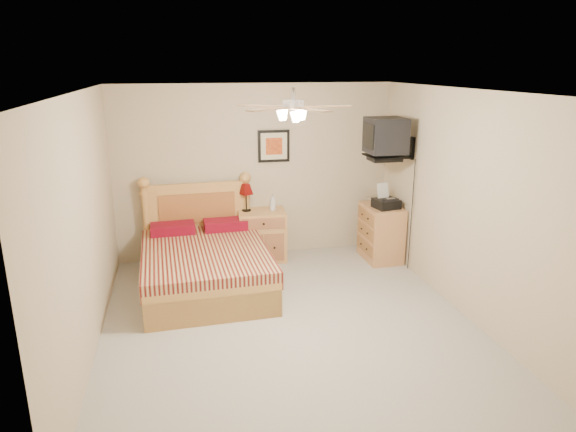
{
  "coord_description": "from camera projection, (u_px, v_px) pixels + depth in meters",
  "views": [
    {
      "loc": [
        -1.09,
        -4.98,
        2.74
      ],
      "look_at": [
        0.19,
        0.9,
        0.96
      ],
      "focal_mm": 32.0,
      "sensor_mm": 36.0,
      "label": 1
    }
  ],
  "objects": [
    {
      "name": "bed",
      "position": [
        204.0,
        241.0,
        6.36
      ],
      "size": [
        1.58,
        2.03,
        1.28
      ],
      "primitive_type": null,
      "rotation": [
        0.0,
        0.0,
        0.03
      ],
      "color": "#C58E3C",
      "rests_on": "ground"
    },
    {
      "name": "magazine_lower",
      "position": [
        374.0,
        201.0,
        7.53
      ],
      "size": [
        0.21,
        0.27,
        0.02
      ],
      "primitive_type": "imported",
      "rotation": [
        0.0,
        0.0,
        0.13
      ],
      "color": "beige",
      "rests_on": "dresser"
    },
    {
      "name": "magazine_upper",
      "position": [
        374.0,
        199.0,
        7.55
      ],
      "size": [
        0.34,
        0.37,
        0.02
      ],
      "primitive_type": "imported",
      "rotation": [
        0.0,
        0.0,
        0.53
      ],
      "color": "gray",
      "rests_on": "magazine_lower"
    },
    {
      "name": "ceiling_fan",
      "position": [
        293.0,
        107.0,
        4.81
      ],
      "size": [
        1.14,
        1.14,
        0.28
      ],
      "primitive_type": null,
      "color": "white",
      "rests_on": "ceiling"
    },
    {
      "name": "wall_front",
      "position": [
        366.0,
        314.0,
        3.2
      ],
      "size": [
        4.0,
        0.04,
        2.5
      ],
      "primitive_type": "cube",
      "color": "tan",
      "rests_on": "ground"
    },
    {
      "name": "wall_left",
      "position": [
        85.0,
        227.0,
        4.9
      ],
      "size": [
        0.04,
        4.5,
        2.5
      ],
      "primitive_type": "cube",
      "color": "tan",
      "rests_on": "ground"
    },
    {
      "name": "nightstand",
      "position": [
        262.0,
        235.0,
        7.45
      ],
      "size": [
        0.71,
        0.55,
        0.73
      ],
      "primitive_type": "cube",
      "rotation": [
        0.0,
        0.0,
        -0.07
      ],
      "color": "#C28648",
      "rests_on": "ground"
    },
    {
      "name": "fax_machine",
      "position": [
        387.0,
        196.0,
        7.17
      ],
      "size": [
        0.37,
        0.39,
        0.34
      ],
      "primitive_type": null,
      "rotation": [
        0.0,
        0.0,
        0.18
      ],
      "color": "black",
      "rests_on": "dresser"
    },
    {
      "name": "wall_right",
      "position": [
        464.0,
        204.0,
        5.72
      ],
      "size": [
        0.04,
        4.5,
        2.5
      ],
      "primitive_type": "cube",
      "color": "tan",
      "rests_on": "ground"
    },
    {
      "name": "floor",
      "position": [
        289.0,
        323.0,
        5.67
      ],
      "size": [
        4.5,
        4.5,
        0.0
      ],
      "primitive_type": "plane",
      "color": "#9A968B",
      "rests_on": "ground"
    },
    {
      "name": "wall_tv",
      "position": [
        396.0,
        138.0,
        6.77
      ],
      "size": [
        0.56,
        0.46,
        0.58
      ],
      "primitive_type": null,
      "color": "black",
      "rests_on": "wall_right"
    },
    {
      "name": "ceiling",
      "position": [
        289.0,
        91.0,
        4.96
      ],
      "size": [
        4.0,
        4.5,
        0.04
      ],
      "primitive_type": "cube",
      "color": "white",
      "rests_on": "ground"
    },
    {
      "name": "dresser",
      "position": [
        381.0,
        233.0,
        7.44
      ],
      "size": [
        0.48,
        0.68,
        0.8
      ],
      "primitive_type": "cube",
      "rotation": [
        0.0,
        0.0,
        0.0
      ],
      "color": "#B4784D",
      "rests_on": "ground"
    },
    {
      "name": "table_lamp",
      "position": [
        246.0,
        197.0,
        7.3
      ],
      "size": [
        0.28,
        0.28,
        0.4
      ],
      "primitive_type": null,
      "rotation": [
        0.0,
        0.0,
        -0.43
      ],
      "color": "#5C0604",
      "rests_on": "nightstand"
    },
    {
      "name": "wall_back",
      "position": [
        255.0,
        172.0,
        7.42
      ],
      "size": [
        4.0,
        0.04,
        2.5
      ],
      "primitive_type": "cube",
      "color": "tan",
      "rests_on": "ground"
    },
    {
      "name": "framed_picture",
      "position": [
        274.0,
        146.0,
        7.35
      ],
      "size": [
        0.46,
        0.04,
        0.46
      ],
      "primitive_type": "cube",
      "color": "black",
      "rests_on": "wall_back"
    },
    {
      "name": "lotion_bottle",
      "position": [
        273.0,
        203.0,
        7.33
      ],
      "size": [
        0.1,
        0.1,
        0.24
      ],
      "primitive_type": "imported",
      "rotation": [
        0.0,
        0.0,
        -0.08
      ],
      "color": "silver",
      "rests_on": "nightstand"
    }
  ]
}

